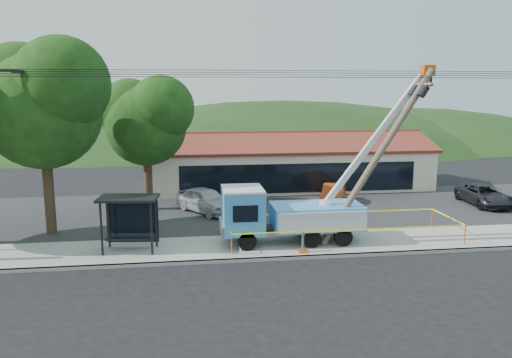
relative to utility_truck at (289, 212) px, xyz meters
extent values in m
plane|color=black|center=(-0.77, -4.42, -1.74)|extent=(120.00, 120.00, 0.00)
cube|color=#9C9892|center=(-0.77, -2.32, -1.67)|extent=(60.00, 0.25, 0.15)
cube|color=#9C9892|center=(-0.77, -0.42, -1.67)|extent=(60.00, 4.00, 0.15)
cube|color=#28282B|center=(-0.77, 7.58, -1.69)|extent=(60.00, 12.00, 0.10)
cube|color=beige|center=(3.23, 15.58, -0.04)|extent=(22.00, 8.00, 3.40)
cube|color=black|center=(3.23, 11.56, -0.32)|extent=(18.04, 0.08, 2.21)
cube|color=maroon|center=(3.23, 13.58, 2.16)|extent=(22.50, 4.53, 1.52)
cube|color=maroon|center=(3.23, 17.58, 2.16)|extent=(22.50, 4.53, 1.52)
cube|color=maroon|center=(3.23, 15.58, 2.81)|extent=(22.50, 0.30, 0.25)
cube|color=black|center=(-12.97, 0.58, 7.11)|extent=(0.50, 0.22, 0.15)
cylinder|color=#332316|center=(-12.77, 3.58, 0.79)|extent=(0.56, 0.56, 5.06)
sphere|color=#13360E|center=(-12.77, 3.58, 5.16)|extent=(6.30, 6.30, 6.30)
sphere|color=#13360E|center=(-14.03, 4.42, 6.31)|extent=(5.04, 5.04, 5.04)
sphere|color=#13360E|center=(-11.51, 2.74, 6.54)|extent=(5.04, 5.04, 5.04)
cylinder|color=#332316|center=(-7.77, 8.58, 0.35)|extent=(0.56, 0.56, 4.18)
sphere|color=#13360E|center=(-7.77, 8.58, 3.96)|extent=(5.25, 5.25, 5.25)
sphere|color=#13360E|center=(-8.82, 9.28, 4.91)|extent=(4.20, 4.20, 4.20)
sphere|color=#13360E|center=(-6.72, 7.88, 5.10)|extent=(4.20, 4.20, 4.20)
ellipsoid|color=#163312|center=(-15.77, 50.58, -1.74)|extent=(78.40, 56.00, 28.00)
ellipsoid|color=#163312|center=(9.23, 50.58, -1.74)|extent=(89.60, 64.00, 32.00)
ellipsoid|color=#163312|center=(29.23, 50.58, -1.74)|extent=(72.80, 52.00, 26.00)
cylinder|color=black|center=(-0.77, -1.32, 6.84)|extent=(60.00, 0.02, 0.02)
cylinder|color=black|center=(-0.77, -0.82, 6.96)|extent=(60.00, 0.02, 0.02)
cylinder|color=black|center=(-0.77, -0.32, 7.08)|extent=(60.00, 0.02, 0.02)
cylinder|color=black|center=(-0.77, 0.08, 7.20)|extent=(60.00, 0.02, 0.02)
cylinder|color=black|center=(-2.29, -1.08, -1.13)|extent=(0.92, 0.31, 0.92)
cylinder|color=black|center=(-2.29, 1.08, -1.13)|extent=(0.92, 0.31, 0.92)
cylinder|color=black|center=(0.99, -1.08, -1.13)|extent=(0.92, 0.31, 0.92)
cylinder|color=black|center=(0.99, 1.08, -1.13)|extent=(0.92, 0.31, 0.92)
cylinder|color=black|center=(2.63, -1.08, -1.13)|extent=(0.92, 0.31, 0.92)
cylinder|color=black|center=(2.63, 1.08, -1.13)|extent=(0.92, 0.31, 0.92)
cube|color=black|center=(0.37, 0.00, -0.87)|extent=(6.77, 1.03, 0.26)
cube|color=#3D9DDB|center=(-2.40, 0.00, 0.15)|extent=(2.05, 2.46, 2.15)
cube|color=silver|center=(-2.40, 0.00, 1.28)|extent=(2.05, 2.46, 0.12)
cube|color=black|center=(-3.37, 0.00, 0.31)|extent=(0.08, 1.85, 0.92)
cube|color=gray|center=(-3.47, 0.00, -0.67)|extent=(0.15, 2.36, 0.51)
cube|color=#3D9DDB|center=(1.50, 0.00, -0.26)|extent=(4.72, 2.46, 1.23)
cylinder|color=silver|center=(2.01, 0.00, 0.21)|extent=(0.72, 0.72, 0.62)
cube|color=silver|center=(4.55, 0.00, 3.85)|extent=(5.30, 0.29, 6.95)
cube|color=gray|center=(4.86, 0.00, 4.11)|extent=(3.19, 0.18, 4.18)
cube|color=#D9510B|center=(7.09, -0.20, 7.24)|extent=(0.62, 0.51, 0.51)
cube|color=#D9510B|center=(0.37, -1.74, -1.55)|extent=(0.46, 0.46, 0.08)
cube|color=#D9510B|center=(3.04, 1.75, -1.55)|extent=(0.46, 0.46, 0.08)
cylinder|color=brown|center=(4.38, -0.69, 2.82)|extent=(5.71, 0.35, 9.01)
cube|color=brown|center=(6.63, -0.69, 6.50)|extent=(0.18, 1.96, 0.18)
cylinder|color=black|center=(6.41, -0.15, 6.17)|extent=(0.62, 0.39, 0.67)
cylinder|color=black|center=(6.41, -1.24, 6.17)|extent=(0.62, 0.39, 0.67)
cylinder|color=black|center=(-9.29, -0.90, -0.28)|extent=(0.12, 0.12, 2.60)
cylinder|color=black|center=(-6.93, -1.17, -0.28)|extent=(0.12, 0.12, 2.60)
cylinder|color=black|center=(-9.15, 0.39, -0.28)|extent=(0.12, 0.12, 2.60)
cylinder|color=black|center=(-6.78, 0.12, -0.28)|extent=(0.12, 0.12, 2.60)
cube|color=black|center=(-8.04, -0.39, 1.07)|extent=(2.99, 2.03, 0.13)
cube|color=black|center=(-7.96, 0.31, -0.28)|extent=(2.59, 0.34, 2.17)
cube|color=black|center=(-8.04, -0.39, -0.99)|extent=(2.42, 0.69, 0.09)
cylinder|color=#D9510B|center=(-3.11, -1.62, -1.07)|extent=(0.06, 0.06, 1.04)
cylinder|color=#D9510B|center=(8.95, -1.62, -1.07)|extent=(0.06, 0.06, 1.04)
cylinder|color=#D9510B|center=(8.95, 1.93, -1.07)|extent=(0.06, 0.06, 1.04)
cylinder|color=#D9510B|center=(-3.11, 1.93, -1.07)|extent=(0.06, 0.06, 1.04)
cube|color=#F7F50D|center=(2.92, -1.62, -0.60)|extent=(12.06, 0.01, 0.06)
cube|color=#F7F50D|center=(8.95, 0.16, -0.60)|extent=(0.01, 3.55, 0.06)
cube|color=#F7F50D|center=(2.92, 1.93, -0.60)|extent=(12.06, 0.01, 0.06)
cube|color=#F7F50D|center=(-3.11, 0.16, -0.60)|extent=(0.01, 3.55, 0.06)
imported|color=#B5B8BD|center=(-4.03, 7.21, -1.74)|extent=(4.27, 5.03, 1.63)
imported|color=#A33810|center=(4.94, 8.49, -1.74)|extent=(2.93, 4.40, 1.37)
imported|color=black|center=(15.23, 6.67, -1.74)|extent=(2.61, 5.12, 1.39)
camera|label=1|loc=(-5.09, -24.70, 6.27)|focal=35.00mm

